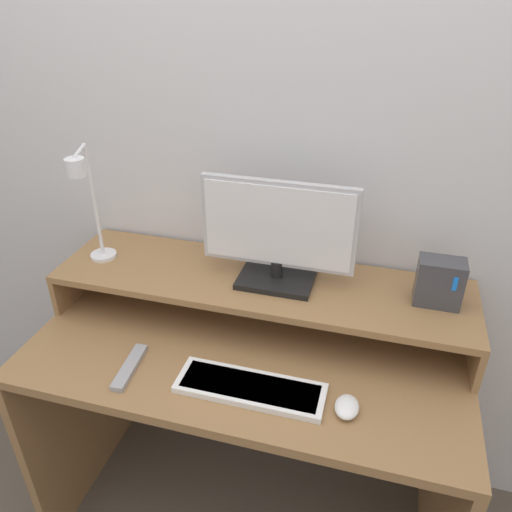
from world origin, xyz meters
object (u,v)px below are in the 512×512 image
object	(u,v)px
mouse	(347,407)
keyboard	(250,388)
monitor	(278,234)
router_dock	(439,282)
desk_lamp	(88,200)
remote_control	(130,367)

from	to	relation	value
mouse	keyboard	bearing A→B (deg)	179.35
monitor	router_dock	distance (m)	0.47
monitor	keyboard	xyz separation A→B (m)	(0.01, -0.32, -0.29)
keyboard	mouse	xyz separation A→B (m)	(0.25, -0.00, 0.01)
monitor	keyboard	bearing A→B (deg)	-88.31
desk_lamp	monitor	bearing A→B (deg)	7.41
remote_control	router_dock	bearing A→B (deg)	23.33
monitor	mouse	bearing A→B (deg)	-51.04
desk_lamp	mouse	xyz separation A→B (m)	(0.83, -0.25, -0.36)
desk_lamp	keyboard	distance (m)	0.73
keyboard	remote_control	world-z (taller)	keyboard
monitor	router_dock	world-z (taller)	monitor
monitor	mouse	world-z (taller)	monitor
monitor	desk_lamp	distance (m)	0.57
keyboard	desk_lamp	bearing A→B (deg)	156.42
desk_lamp	keyboard	bearing A→B (deg)	-23.58
desk_lamp	mouse	world-z (taller)	desk_lamp
desk_lamp	mouse	size ratio (longest dim) A/B	4.57
mouse	remote_control	distance (m)	0.60
router_dock	remote_control	world-z (taller)	router_dock
monitor	keyboard	size ratio (longest dim) A/B	1.15
keyboard	mouse	bearing A→B (deg)	-0.65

